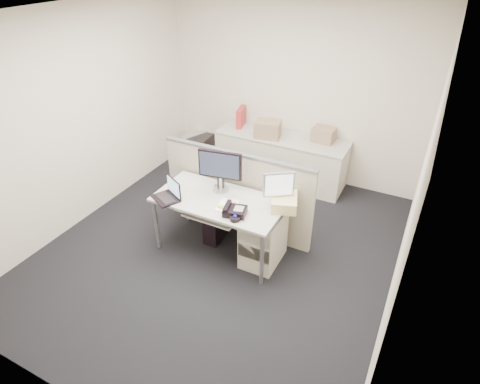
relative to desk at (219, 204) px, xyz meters
The scene contains 29 objects.
floor 0.67m from the desk, ahead, with size 4.00×4.50×0.01m, color black.
ceiling 2.04m from the desk, ahead, with size 4.00×4.50×0.01m, color white.
wall_back 2.35m from the desk, 90.00° to the left, with size 4.00×0.02×2.70m, color beige.
wall_front 2.35m from the desk, 90.00° to the right, with size 4.00×0.02×2.70m, color beige.
wall_left 2.11m from the desk, behind, with size 0.02×4.50×2.70m, color beige.
wall_right 2.11m from the desk, ahead, with size 0.02×4.50×2.70m, color beige.
desk is the anchor object (origin of this frame).
keyboard_tray 0.19m from the desk, 90.00° to the right, with size 0.62×0.32×0.02m, color #B7B5AB.
drawer_pedestal 0.65m from the desk, ahead, with size 0.40×0.55×0.65m, color beige.
cubicle_partition 0.46m from the desk, 90.00° to the left, with size 2.00×0.06×1.10m, color #B1A68E.
back_counter 1.95m from the desk, 90.00° to the left, with size 2.00×0.60×0.72m, color beige.
monitor_main 0.38m from the desk, 113.75° to the left, with size 0.52×0.20×0.52m, color black.
monitor_small 0.73m from the desk, 15.48° to the left, with size 0.34×0.17×0.42m, color #B7B7BC.
laptop 0.64m from the desk, 153.01° to the right, with size 0.32×0.24×0.24m, color black.
trackball 0.45m from the desk, 38.19° to the right, with size 0.12×0.12×0.04m, color black.
desk_phone 0.36m from the desk, 30.96° to the right, with size 0.24×0.20×0.08m, color black.
paper_stack 0.18m from the desk, 28.07° to the right, with size 0.21×0.27×0.01m, color white.
sticky_pad 0.19m from the desk, ahead, with size 0.08×0.08×0.01m, color yellow.
travel_mug 0.29m from the desk, 114.44° to the left, with size 0.09×0.09×0.19m, color black.
banana 0.23m from the desk, 43.91° to the right, with size 0.20×0.05×0.04m, color yellow.
cellphone 0.26m from the desk, 126.87° to the left, with size 0.06×0.11×0.02m, color black.
manila_folders 0.76m from the desk, 15.52° to the left, with size 0.28×0.35×0.13m, color #E4C87B.
keyboard 0.15m from the desk, 109.65° to the right, with size 0.50×0.18×0.03m, color black.
pc_tower_desk 0.51m from the desk, 126.87° to the left, with size 0.18×0.46×0.43m, color black.
pc_tower_spare_dark 2.54m from the desk, 125.54° to the left, with size 0.17×0.42×0.39m, color black.
pc_tower_spare_silver 2.69m from the desk, 129.94° to the left, with size 0.17×0.42×0.39m, color #B7B7BC.
cardboard_box_left 1.83m from the desk, 95.94° to the left, with size 0.37×0.28×0.28m, color #937A56.
cardboard_box_right 2.14m from the desk, 73.69° to the left, with size 0.32×0.25×0.23m, color #937A56.
red_binder 2.17m from the desk, 110.18° to the left, with size 0.08×0.34×0.31m, color #AD2726.
Camera 1 is at (1.97, -3.33, 3.26)m, focal length 30.00 mm.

